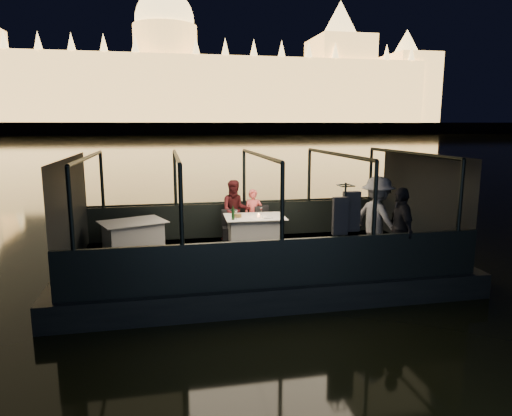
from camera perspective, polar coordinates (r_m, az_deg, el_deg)
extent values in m
plane|color=black|center=(89.92, -10.16, 8.08)|extent=(500.00, 500.00, 0.00)
cube|color=black|center=(10.62, 0.43, -8.64)|extent=(8.60, 4.40, 1.00)
cube|color=black|center=(10.48, 0.43, -6.16)|extent=(8.00, 4.00, 0.04)
cube|color=black|center=(12.27, -1.48, -1.43)|extent=(8.00, 0.08, 0.90)
cube|color=black|center=(8.48, 3.23, -6.89)|extent=(8.00, 0.08, 0.90)
cube|color=#423D33|center=(219.85, -11.00, 9.62)|extent=(400.00, 140.00, 6.00)
cube|color=white|center=(11.15, -0.15, -2.98)|extent=(1.49, 1.11, 0.77)
cube|color=silver|center=(11.03, -15.08, -3.49)|extent=(1.71, 1.48, 0.76)
cube|color=black|center=(11.48, -3.22, -2.27)|extent=(0.42, 0.42, 0.84)
cube|color=black|center=(11.63, 0.90, -2.09)|extent=(0.55, 0.55, 0.89)
imported|color=#F25B58|center=(11.81, -0.33, -0.41)|extent=(0.54, 0.42, 1.32)
imported|color=#421215|center=(11.75, -2.61, -0.47)|extent=(0.78, 0.62, 1.57)
imported|color=silver|center=(10.23, 14.87, -1.89)|extent=(1.07, 1.38, 1.88)
imported|color=black|center=(9.73, 17.56, -2.65)|extent=(0.54, 1.06, 1.74)
cylinder|color=#123314|center=(10.69, -2.89, -0.66)|extent=(0.08, 0.08, 0.32)
cylinder|color=brown|center=(10.97, -2.30, -0.96)|extent=(0.22, 0.22, 0.07)
cylinder|color=orange|center=(11.00, 0.30, -0.93)|extent=(0.06, 0.06, 0.08)
cylinder|color=silver|center=(10.92, 1.45, -1.18)|extent=(0.32, 0.32, 0.02)
cylinder|color=white|center=(11.12, -2.60, -0.98)|extent=(0.31, 0.31, 0.02)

